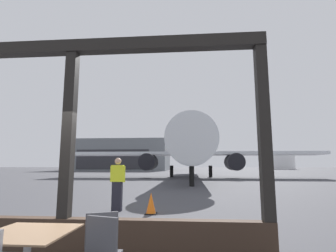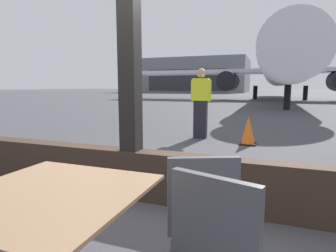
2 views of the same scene
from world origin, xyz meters
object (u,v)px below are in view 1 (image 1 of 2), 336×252
fuel_storage_tank (281,162)px  airplane (191,151)px  distant_hangar (121,156)px  ground_crew_worker (117,183)px  cafe_chair_window_right (102,246)px  traffic_cone (151,204)px

fuel_storage_tank → airplane: bearing=-117.0°
distant_hangar → fuel_storage_tank: 53.02m
airplane → ground_crew_worker: airplane is taller
cafe_chair_window_right → traffic_cone: bearing=91.6°
cafe_chair_window_right → ground_crew_worker: bearing=103.9°
cafe_chair_window_right → fuel_storage_tank: fuel_storage_tank is taller
ground_crew_worker → fuel_storage_tank: 87.86m
cafe_chair_window_right → ground_crew_worker: size_ratio=0.52×
traffic_cone → distant_hangar: 64.95m
ground_crew_worker → distant_hangar: 64.20m
ground_crew_worker → distant_hangar: size_ratio=0.07×
cafe_chair_window_right → airplane: size_ratio=0.03×
ground_crew_worker → distant_hangar: distant_hangar is taller
cafe_chair_window_right → traffic_cone: 5.01m
cafe_chair_window_right → traffic_cone: (-0.14, 5.01, -0.23)m
ground_crew_worker → fuel_storage_tank: (32.85, 81.48, 1.42)m
ground_crew_worker → distant_hangar: bearing=104.8°
ground_crew_worker → airplane: bearing=83.4°
cafe_chair_window_right → airplane: airplane is taller
traffic_cone → distant_hangar: distant_hangar is taller
cafe_chair_window_right → ground_crew_worker: ground_crew_worker is taller
ground_crew_worker → fuel_storage_tank: fuel_storage_tank is taller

